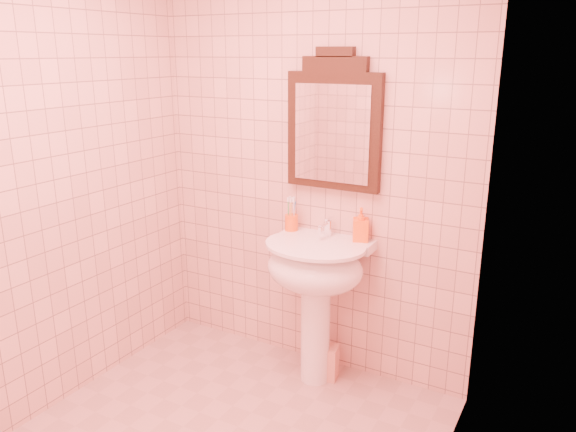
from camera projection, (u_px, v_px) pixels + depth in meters
The scene contains 7 objects.
back_wall at pixel (311, 166), 3.28m from camera, with size 2.00×0.02×2.50m, color beige.
pedestal_sink at pixel (315, 277), 3.19m from camera, with size 0.58×0.58×0.86m.
faucet at pixel (327, 227), 3.23m from camera, with size 0.04×0.16×0.11m.
mirror at pixel (334, 125), 3.12m from camera, with size 0.56×0.06×0.78m.
toothbrush_cup at pixel (291, 222), 3.35m from camera, with size 0.08×0.08×0.18m.
soap_dispenser at pixel (361, 225), 3.15m from camera, with size 0.09×0.09×0.19m, color #FF6115.
towel at pixel (323, 361), 3.37m from camera, with size 0.17×0.11×0.21m, color #DC9581.
Camera 1 is at (1.46, -1.79, 1.89)m, focal length 35.00 mm.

